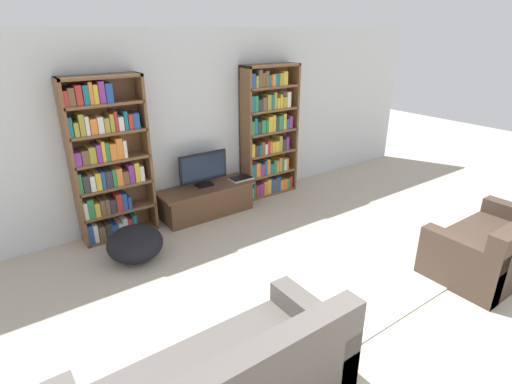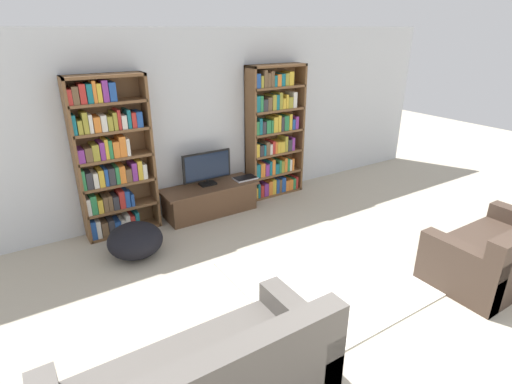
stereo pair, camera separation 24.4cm
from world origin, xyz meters
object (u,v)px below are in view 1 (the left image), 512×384
at_px(laptop, 241,178).
at_px(beanbag_ottoman, 135,244).
at_px(tv_stand, 207,200).
at_px(television, 203,169).
at_px(bookshelf_left, 107,162).
at_px(bookshelf_right, 267,134).
at_px(couch_right_sofa, 493,249).

relative_size(laptop, beanbag_ottoman, 0.53).
xyz_separation_m(tv_stand, beanbag_ottoman, (-1.31, -0.60, -0.01)).
bearing_deg(tv_stand, television, 90.00).
bearing_deg(laptop, bookshelf_left, 174.58).
distance_m(bookshelf_left, tv_stand, 1.54).
bearing_deg(bookshelf_right, tv_stand, -173.64).
bearing_deg(bookshelf_right, television, -176.04).
bearing_deg(tv_stand, bookshelf_right, 6.36).
height_order(laptop, couch_right_sofa, couch_right_sofa).
bearing_deg(couch_right_sofa, television, 120.41).
distance_m(bookshelf_left, couch_right_sofa, 4.70).
bearing_deg(bookshelf_right, bookshelf_left, 179.96).
relative_size(tv_stand, beanbag_ottoman, 2.16).
distance_m(bookshelf_right, tv_stand, 1.46).
bearing_deg(television, laptop, -8.98).
height_order(couch_right_sofa, beanbag_ottoman, couch_right_sofa).
bearing_deg(bookshelf_left, couch_right_sofa, -46.10).
distance_m(bookshelf_right, couch_right_sofa, 3.49).
bearing_deg(bookshelf_right, laptop, -164.34).
height_order(television, laptop, television).
bearing_deg(laptop, beanbag_ottoman, -163.50).
xyz_separation_m(bookshelf_right, television, (-1.22, -0.08, -0.31)).
distance_m(television, couch_right_sofa, 3.80).
bearing_deg(couch_right_sofa, tv_stand, 120.81).
bearing_deg(television, bookshelf_right, 3.96).
height_order(television, couch_right_sofa, television).
distance_m(bookshelf_left, laptop, 1.99).
bearing_deg(television, tv_stand, -90.00).
relative_size(tv_stand, television, 1.90).
relative_size(television, couch_right_sofa, 0.49).
xyz_separation_m(bookshelf_right, laptop, (-0.63, -0.18, -0.56)).
height_order(bookshelf_right, couch_right_sofa, bookshelf_right).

